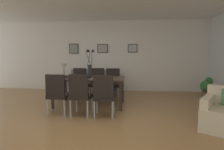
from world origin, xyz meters
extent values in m
plane|color=olive|center=(0.00, 0.00, 0.00)|extent=(9.00, 9.00, 0.00)
cube|color=silver|center=(0.00, 3.25, 1.30)|extent=(9.00, 0.10, 2.60)
cube|color=#33261E|center=(-0.20, 1.03, 0.71)|extent=(1.80, 0.96, 0.05)
cube|color=#33261E|center=(0.64, 1.45, 0.34)|extent=(0.07, 0.07, 0.69)
cube|color=#33261E|center=(-1.04, 1.45, 0.34)|extent=(0.07, 0.07, 0.69)
cube|color=#33261E|center=(0.64, 0.61, 0.34)|extent=(0.07, 0.07, 0.69)
cube|color=#33261E|center=(-1.04, 0.61, 0.34)|extent=(0.07, 0.07, 0.69)
cube|color=black|center=(-0.72, 0.24, 0.42)|extent=(0.45, 0.45, 0.08)
cube|color=black|center=(-0.73, 0.05, 0.68)|extent=(0.42, 0.07, 0.48)
cylinder|color=#9EA0A5|center=(-0.53, 0.43, 0.19)|extent=(0.04, 0.04, 0.38)
cylinder|color=#9EA0A5|center=(-0.91, 0.43, 0.19)|extent=(0.04, 0.04, 0.38)
cylinder|color=#9EA0A5|center=(-0.54, 0.05, 0.19)|extent=(0.04, 0.04, 0.38)
cylinder|color=#9EA0A5|center=(-0.91, 0.05, 0.19)|extent=(0.04, 0.04, 0.38)
cube|color=black|center=(-0.75, 1.83, 0.42)|extent=(0.45, 0.45, 0.08)
cube|color=black|center=(-0.75, 2.02, 0.68)|extent=(0.42, 0.07, 0.48)
cylinder|color=#9EA0A5|center=(-0.95, 1.64, 0.19)|extent=(0.04, 0.04, 0.38)
cylinder|color=#9EA0A5|center=(-0.57, 1.63, 0.19)|extent=(0.04, 0.04, 0.38)
cylinder|color=#9EA0A5|center=(-0.94, 2.02, 0.19)|extent=(0.04, 0.04, 0.38)
cylinder|color=#9EA0A5|center=(-0.56, 2.01, 0.19)|extent=(0.04, 0.04, 0.38)
cube|color=black|center=(-0.20, 0.22, 0.42)|extent=(0.46, 0.46, 0.08)
cube|color=black|center=(-0.21, 0.03, 0.68)|extent=(0.42, 0.08, 0.48)
cylinder|color=#9EA0A5|center=(0.00, 0.40, 0.19)|extent=(0.04, 0.04, 0.38)
cylinder|color=#9EA0A5|center=(-0.38, 0.42, 0.19)|extent=(0.04, 0.04, 0.38)
cylinder|color=#9EA0A5|center=(-0.02, 0.02, 0.19)|extent=(0.04, 0.04, 0.38)
cylinder|color=#9EA0A5|center=(-0.40, 0.04, 0.19)|extent=(0.04, 0.04, 0.38)
cube|color=black|center=(-0.17, 1.87, 0.42)|extent=(0.45, 0.45, 0.08)
cube|color=black|center=(-0.18, 2.06, 0.68)|extent=(0.42, 0.07, 0.48)
cylinder|color=#9EA0A5|center=(-0.36, 1.67, 0.19)|extent=(0.04, 0.04, 0.38)
cylinder|color=#9EA0A5|center=(0.02, 1.68, 0.19)|extent=(0.04, 0.04, 0.38)
cylinder|color=#9EA0A5|center=(-0.37, 2.05, 0.19)|extent=(0.04, 0.04, 0.38)
cylinder|color=#9EA0A5|center=(0.01, 2.06, 0.19)|extent=(0.04, 0.04, 0.38)
cube|color=black|center=(0.32, 0.20, 0.42)|extent=(0.46, 0.46, 0.08)
cube|color=black|center=(0.32, 0.01, 0.68)|extent=(0.42, 0.08, 0.48)
cylinder|color=#9EA0A5|center=(0.50, 0.40, 0.19)|extent=(0.04, 0.04, 0.38)
cylinder|color=#9EA0A5|center=(0.12, 0.38, 0.19)|extent=(0.04, 0.04, 0.38)
cylinder|color=#9EA0A5|center=(0.51, 0.02, 0.19)|extent=(0.04, 0.04, 0.38)
cylinder|color=#9EA0A5|center=(0.13, 0.00, 0.19)|extent=(0.04, 0.04, 0.38)
cube|color=black|center=(0.32, 1.82, 0.42)|extent=(0.46, 0.46, 0.08)
cube|color=black|center=(0.31, 2.01, 0.68)|extent=(0.42, 0.08, 0.48)
cylinder|color=#9EA0A5|center=(0.14, 1.63, 0.19)|extent=(0.04, 0.04, 0.38)
cylinder|color=#9EA0A5|center=(0.52, 1.64, 0.19)|extent=(0.04, 0.04, 0.38)
cylinder|color=#9EA0A5|center=(0.12, 2.01, 0.19)|extent=(0.04, 0.04, 0.38)
cylinder|color=#9EA0A5|center=(0.50, 2.02, 0.19)|extent=(0.04, 0.04, 0.38)
cylinder|color=#232326|center=(-0.20, 1.03, 0.91)|extent=(0.11, 0.11, 0.34)
cylinder|color=black|center=(-0.14, 1.05, 1.24)|extent=(0.05, 0.12, 0.37)
sphere|color=black|center=(-0.11, 1.06, 1.44)|extent=(0.07, 0.07, 0.07)
cylinder|color=black|center=(-0.23, 1.09, 1.24)|extent=(0.08, 0.05, 0.38)
sphere|color=black|center=(-0.24, 1.11, 1.44)|extent=(0.07, 0.07, 0.07)
cylinder|color=black|center=(-0.22, 0.98, 1.24)|extent=(0.15, 0.06, 0.36)
sphere|color=black|center=(-0.23, 0.95, 1.44)|extent=(0.07, 0.07, 0.07)
cylinder|color=#7F705B|center=(-0.74, 0.82, 0.74)|extent=(0.32, 0.32, 0.01)
cylinder|color=black|center=(-0.74, 0.82, 0.78)|extent=(0.17, 0.17, 0.06)
cylinder|color=black|center=(-0.74, 0.82, 0.79)|extent=(0.13, 0.13, 0.04)
cylinder|color=#7F705B|center=(-0.74, 1.25, 0.74)|extent=(0.32, 0.32, 0.01)
cylinder|color=black|center=(-0.74, 1.25, 0.78)|extent=(0.17, 0.17, 0.06)
cylinder|color=black|center=(-0.74, 1.25, 0.79)|extent=(0.13, 0.13, 0.04)
cylinder|color=#7F705B|center=(-0.20, 0.82, 0.74)|extent=(0.32, 0.32, 0.01)
cylinder|color=black|center=(-0.20, 0.82, 0.78)|extent=(0.17, 0.17, 0.06)
cylinder|color=black|center=(-0.20, 0.82, 0.79)|extent=(0.13, 0.13, 0.04)
cube|color=slate|center=(-0.45, 2.65, 0.21)|extent=(1.78, 0.84, 0.42)
cube|color=slate|center=(-0.45, 2.99, 0.61)|extent=(1.78, 0.16, 0.38)
cube|color=slate|center=(0.39, 2.65, 0.52)|extent=(0.10, 0.84, 0.20)
cube|color=slate|center=(-1.29, 2.65, 0.52)|extent=(0.10, 0.84, 0.20)
cube|color=black|center=(-1.54, 2.72, 0.26)|extent=(0.36, 0.36, 0.52)
cylinder|color=#4C4C51|center=(-1.54, 2.72, 0.56)|extent=(0.12, 0.12, 0.08)
cylinder|color=#4C4C51|center=(-1.54, 2.72, 0.74)|extent=(0.02, 0.02, 0.30)
cone|color=silver|center=(-1.54, 2.72, 0.94)|extent=(0.22, 0.22, 0.18)
cube|color=beige|center=(2.31, -0.19, 0.49)|extent=(0.48, 0.65, 0.18)
cube|color=black|center=(-1.31, 3.18, 1.58)|extent=(0.36, 0.02, 0.37)
cube|color=gray|center=(-1.31, 3.17, 1.58)|extent=(0.31, 0.01, 0.32)
cube|color=black|center=(-0.20, 3.18, 1.58)|extent=(0.40, 0.02, 0.33)
cube|color=#9E9389|center=(-0.20, 3.17, 1.58)|extent=(0.35, 0.01, 0.28)
cube|color=black|center=(0.91, 3.18, 1.58)|extent=(0.35, 0.02, 0.30)
cube|color=#B2B2AD|center=(0.91, 3.17, 1.58)|extent=(0.30, 0.01, 0.25)
cylinder|color=brown|center=(3.15, 2.10, 0.11)|extent=(0.24, 0.24, 0.22)
sphere|color=#2D6633|center=(3.15, 2.10, 0.40)|extent=(0.36, 0.36, 0.36)
sphere|color=#2D6633|center=(3.20, 2.07, 0.56)|extent=(0.22, 0.22, 0.22)
camera|label=1|loc=(0.92, -3.71, 1.33)|focal=29.68mm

